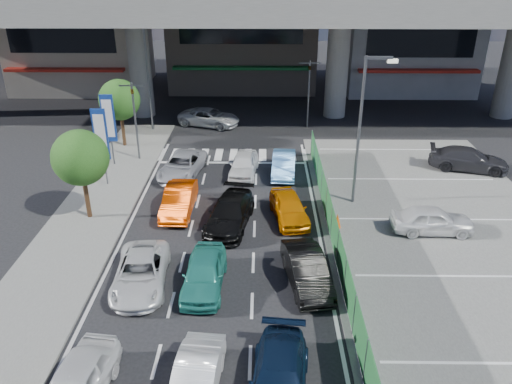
{
  "coord_description": "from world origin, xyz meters",
  "views": [
    {
      "loc": [
        1.97,
        -18.69,
        12.66
      ],
      "look_at": [
        1.67,
        3.91,
        1.62
      ],
      "focal_mm": 35.0,
      "sensor_mm": 36.0,
      "label": 1
    }
  ],
  "objects_px": {
    "signboard_near": "(101,137)",
    "sedan_white_mid_left": "(141,272)",
    "taxi_orange_right": "(289,208)",
    "wagon_silver_front_left": "(182,166)",
    "signboard_far": "(109,120)",
    "traffic_cone": "(337,220)",
    "tree_far": "(119,100)",
    "traffic_light_left": "(133,102)",
    "kei_truck_front_right": "(284,164)",
    "sedan_white_front_mid": "(244,165)",
    "street_lamp_right": "(364,120)",
    "hatch_black_mid_right": "(307,270)",
    "street_lamp_left": "(150,69)",
    "minivan_navy_back": "(279,380)",
    "taxi_orange_left": "(179,200)",
    "traffic_light_right": "(309,77)",
    "taxi_teal_mid": "(204,273)",
    "crossing_wagon_silver": "(209,117)",
    "parked_sedan_dgrey": "(469,159)",
    "hatch_white_back_mid": "(196,381)",
    "tree_near": "(80,158)",
    "sedan_black_mid": "(230,213)",
    "parked_sedan_white": "(432,220)"
  },
  "relations": [
    {
      "from": "taxi_orange_right",
      "to": "hatch_white_back_mid",
      "type": "bearing_deg",
      "value": -116.87
    },
    {
      "from": "taxi_teal_mid",
      "to": "taxi_orange_left",
      "type": "bearing_deg",
      "value": 108.92
    },
    {
      "from": "hatch_black_mid_right",
      "to": "sedan_white_front_mid",
      "type": "bearing_deg",
      "value": 95.91
    },
    {
      "from": "street_lamp_right",
      "to": "crossing_wagon_silver",
      "type": "distance_m",
      "value": 16.79
    },
    {
      "from": "taxi_orange_left",
      "to": "taxi_orange_right",
      "type": "distance_m",
      "value": 5.85
    },
    {
      "from": "hatch_white_back_mid",
      "to": "hatch_black_mid_right",
      "type": "xyz_separation_m",
      "value": [
        3.9,
        5.89,
        0.06
      ]
    },
    {
      "from": "street_lamp_left",
      "to": "taxi_teal_mid",
      "type": "xyz_separation_m",
      "value": [
        5.94,
        -19.79,
        -4.08
      ]
    },
    {
      "from": "traffic_light_left",
      "to": "traffic_cone",
      "type": "height_order",
      "value": "traffic_light_left"
    },
    {
      "from": "tree_near",
      "to": "parked_sedan_white",
      "type": "distance_m",
      "value": 17.56
    },
    {
      "from": "signboard_near",
      "to": "taxi_orange_right",
      "type": "xyz_separation_m",
      "value": [
        10.57,
        -3.94,
        -2.39
      ]
    },
    {
      "from": "signboard_near",
      "to": "wagon_silver_front_left",
      "type": "distance_m",
      "value": 5.13
    },
    {
      "from": "traffic_light_right",
      "to": "taxi_orange_right",
      "type": "distance_m",
      "value": 15.45
    },
    {
      "from": "street_lamp_left",
      "to": "hatch_black_mid_right",
      "type": "xyz_separation_m",
      "value": [
        10.17,
        -19.53,
        -4.08
      ]
    },
    {
      "from": "sedan_white_front_mid",
      "to": "signboard_near",
      "type": "bearing_deg",
      "value": -162.57
    },
    {
      "from": "parked_sedan_white",
      "to": "parked_sedan_dgrey",
      "type": "relative_size",
      "value": 0.83
    },
    {
      "from": "tree_far",
      "to": "sedan_white_mid_left",
      "type": "bearing_deg",
      "value": -73.6
    },
    {
      "from": "tree_near",
      "to": "sedan_black_mid",
      "type": "relative_size",
      "value": 1.01
    },
    {
      "from": "traffic_light_left",
      "to": "taxi_orange_right",
      "type": "relative_size",
      "value": 1.32
    },
    {
      "from": "tree_near",
      "to": "taxi_orange_left",
      "type": "distance_m",
      "value": 5.37
    },
    {
      "from": "traffic_light_right",
      "to": "kei_truck_front_right",
      "type": "height_order",
      "value": "traffic_light_right"
    },
    {
      "from": "traffic_light_left",
      "to": "signboard_near",
      "type": "height_order",
      "value": "traffic_light_left"
    },
    {
      "from": "tree_near",
      "to": "kei_truck_front_right",
      "type": "relative_size",
      "value": 1.2
    },
    {
      "from": "street_lamp_right",
      "to": "tree_far",
      "type": "distance_m",
      "value": 17.27
    },
    {
      "from": "signboard_far",
      "to": "minivan_navy_back",
      "type": "xyz_separation_m",
      "value": [
        10.14,
        -18.34,
        -2.42
      ]
    },
    {
      "from": "hatch_white_back_mid",
      "to": "sedan_white_front_mid",
      "type": "relative_size",
      "value": 0.97
    },
    {
      "from": "traffic_light_left",
      "to": "wagon_silver_front_left",
      "type": "bearing_deg",
      "value": -36.85
    },
    {
      "from": "hatch_white_back_mid",
      "to": "taxi_orange_left",
      "type": "relative_size",
      "value": 0.91
    },
    {
      "from": "street_lamp_left",
      "to": "wagon_silver_front_left",
      "type": "bearing_deg",
      "value": -68.2
    },
    {
      "from": "kei_truck_front_right",
      "to": "traffic_cone",
      "type": "xyz_separation_m",
      "value": [
        2.44,
        -6.71,
        -0.21
      ]
    },
    {
      "from": "hatch_black_mid_right",
      "to": "hatch_white_back_mid",
      "type": "bearing_deg",
      "value": -132.56
    },
    {
      "from": "street_lamp_left",
      "to": "tree_near",
      "type": "xyz_separation_m",
      "value": [
        -0.67,
        -14.0,
        -1.38
      ]
    },
    {
      "from": "taxi_orange_left",
      "to": "taxi_orange_right",
      "type": "relative_size",
      "value": 1.06
    },
    {
      "from": "signboard_near",
      "to": "hatch_black_mid_right",
      "type": "bearing_deg",
      "value": -40.76
    },
    {
      "from": "street_lamp_right",
      "to": "minivan_navy_back",
      "type": "height_order",
      "value": "street_lamp_right"
    },
    {
      "from": "traffic_light_right",
      "to": "minivan_navy_back",
      "type": "distance_m",
      "value": 26.72
    },
    {
      "from": "traffic_light_left",
      "to": "signboard_near",
      "type": "distance_m",
      "value": 4.22
    },
    {
      "from": "parked_sedan_dgrey",
      "to": "sedan_white_front_mid",
      "type": "bearing_deg",
      "value": 108.97
    },
    {
      "from": "sedan_white_mid_left",
      "to": "wagon_silver_front_left",
      "type": "bearing_deg",
      "value": 84.74
    },
    {
      "from": "signboard_near",
      "to": "sedan_white_mid_left",
      "type": "relative_size",
      "value": 1.04
    },
    {
      "from": "traffic_light_right",
      "to": "street_lamp_left",
      "type": "xyz_separation_m",
      "value": [
        -11.83,
        -1.0,
        0.83
      ]
    },
    {
      "from": "street_lamp_right",
      "to": "signboard_far",
      "type": "xyz_separation_m",
      "value": [
        -14.77,
        4.99,
        -1.71
      ]
    },
    {
      "from": "signboard_far",
      "to": "traffic_cone",
      "type": "distance_m",
      "value": 15.71
    },
    {
      "from": "crossing_wagon_silver",
      "to": "traffic_cone",
      "type": "distance_m",
      "value": 18.02
    },
    {
      "from": "signboard_near",
      "to": "minivan_navy_back",
      "type": "bearing_deg",
      "value": -57.6
    },
    {
      "from": "tree_far",
      "to": "minivan_navy_back",
      "type": "distance_m",
      "value": 24.33
    },
    {
      "from": "tree_far",
      "to": "street_lamp_right",
      "type": "bearing_deg",
      "value": -29.58
    },
    {
      "from": "signboard_far",
      "to": "parked_sedan_white",
      "type": "height_order",
      "value": "signboard_far"
    },
    {
      "from": "kei_truck_front_right",
      "to": "sedan_white_front_mid",
      "type": "bearing_deg",
      "value": -173.14
    },
    {
      "from": "traffic_cone",
      "to": "taxi_orange_left",
      "type": "bearing_deg",
      "value": 168.35
    },
    {
      "from": "minivan_navy_back",
      "to": "taxi_orange_left",
      "type": "bearing_deg",
      "value": 117.91
    }
  ]
}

